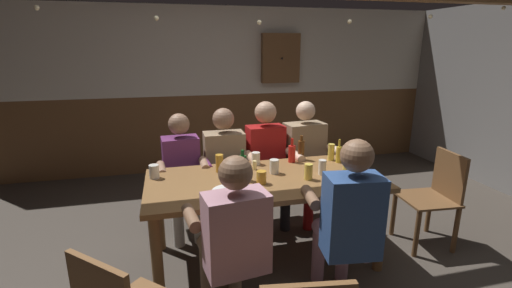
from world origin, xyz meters
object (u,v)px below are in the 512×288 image
(person_0, at_px, (182,169))
(bottle_0, at_px, (243,167))
(pint_glass_1, at_px, (256,158))
(pint_glass_3, at_px, (322,167))
(pint_glass_2, at_px, (220,163))
(dining_table, at_px, (265,189))
(chair_empty_far_end, at_px, (435,196))
(person_3, at_px, (307,155))
(bottle_3, at_px, (292,153))
(pint_glass_6, at_px, (331,152))
(table_candle, at_px, (255,165))
(pint_glass_0, at_px, (308,172))
(condiment_caddy, at_px, (368,181))
(pint_glass_7, at_px, (154,172))
(pint_glass_5, at_px, (261,177))
(person_2, at_px, (267,157))
(pint_glass_4, at_px, (348,169))
(pint_glass_8, at_px, (274,166))
(person_5, at_px, (348,218))
(bottle_1, at_px, (301,150))
(plate_0, at_px, (229,191))
(bottle_2, at_px, (339,154))
(person_4, at_px, (232,235))
(person_1, at_px, (225,163))
(wall_dart_cabinet, at_px, (281,58))

(person_0, bearing_deg, bottle_0, 119.89)
(pint_glass_1, distance_m, pint_glass_3, 0.62)
(pint_glass_2, relative_size, pint_glass_3, 1.21)
(dining_table, height_order, chair_empty_far_end, chair_empty_far_end)
(person_3, relative_size, bottle_3, 5.50)
(bottle_3, xyz_separation_m, pint_glass_6, (0.38, -0.04, -0.01))
(table_candle, bearing_deg, dining_table, -82.22)
(pint_glass_0, bearing_deg, pint_glass_3, 26.51)
(condiment_caddy, relative_size, pint_glass_7, 1.24)
(pint_glass_0, height_order, pint_glass_5, pint_glass_0)
(dining_table, distance_m, bottle_3, 0.53)
(table_candle, relative_size, condiment_caddy, 0.57)
(person_2, height_order, person_3, person_2)
(pint_glass_0, height_order, pint_glass_4, pint_glass_4)
(pint_glass_1, bearing_deg, pint_glass_8, -70.72)
(bottle_0, bearing_deg, person_0, 124.30)
(person_5, height_order, table_candle, person_5)
(dining_table, height_order, pint_glass_3, pint_glass_3)
(dining_table, distance_m, bottle_1, 0.64)
(table_candle, height_order, pint_glass_1, pint_glass_1)
(person_2, height_order, bottle_1, person_2)
(plate_0, bearing_deg, person_0, 108.93)
(condiment_caddy, distance_m, pint_glass_0, 0.47)
(person_5, distance_m, bottle_2, 1.00)
(bottle_3, height_order, pint_glass_0, bottle_3)
(person_4, xyz_separation_m, bottle_2, (1.17, 0.91, 0.17))
(bottle_3, relative_size, pint_glass_6, 1.44)
(bottle_1, bearing_deg, person_0, 165.83)
(person_2, relative_size, pint_glass_7, 11.18)
(person_3, distance_m, pint_glass_8, 0.82)
(person_2, bearing_deg, person_5, 93.95)
(person_5, relative_size, plate_0, 4.83)
(person_3, relative_size, pint_glass_8, 10.31)
(person_4, distance_m, person_5, 0.78)
(plate_0, height_order, pint_glass_8, pint_glass_8)
(person_3, height_order, bottle_2, person_3)
(person_2, xyz_separation_m, condiment_caddy, (0.53, -1.01, 0.08))
(dining_table, distance_m, person_0, 0.93)
(chair_empty_far_end, distance_m, pint_glass_7, 2.51)
(person_2, xyz_separation_m, pint_glass_6, (0.52, -0.38, 0.13))
(person_5, height_order, pint_glass_6, person_5)
(person_1, relative_size, bottle_2, 5.50)
(pint_glass_0, xyz_separation_m, pint_glass_7, (-1.21, 0.33, -0.01))
(person_2, relative_size, person_5, 1.01)
(person_0, xyz_separation_m, wall_dart_cabinet, (1.54, 1.75, 0.97))
(bottle_3, bearing_deg, bottle_0, -147.75)
(pint_glass_2, bearing_deg, wall_dart_cabinet, 60.60)
(pint_glass_6, bearing_deg, bottle_3, 174.53)
(bottle_1, bearing_deg, wall_dart_cabinet, 78.05)
(dining_table, height_order, person_3, person_3)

